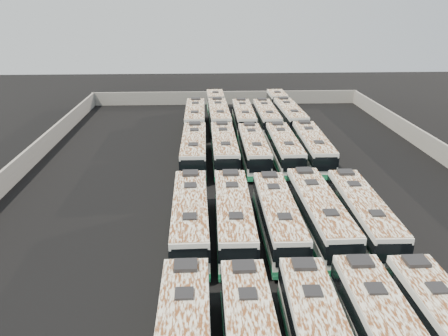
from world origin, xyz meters
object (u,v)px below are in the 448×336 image
(bus_midfront_center, at_px, (278,218))
(bus_midback_center, at_px, (254,149))
(bus_midback_right, at_px, (284,149))
(bus_back_far_right, at_px, (285,111))
(bus_back_right, at_px, (266,118))
(bus_midback_left, at_px, (224,149))
(bus_back_left, at_px, (218,112))
(bus_back_center, at_px, (244,118))
(bus_midfront_right, at_px, (319,214))
(bus_midback_far_left, at_px, (194,150))
(bus_midfront_far_left, at_px, (190,218))
(bus_midfront_far_right, at_px, (362,215))
(bus_midfront_left, at_px, (234,217))
(bus_midback_far_right, at_px, (313,148))
(bus_back_far_left, at_px, (195,118))

(bus_midfront_center, xyz_separation_m, bus_midback_center, (-0.08, 15.84, 0.00))
(bus_midfront_center, bearing_deg, bus_midback_right, 78.61)
(bus_back_far_right, bearing_deg, bus_back_right, -134.33)
(bus_midback_left, relative_size, bus_midback_right, 1.02)
(bus_back_left, distance_m, bus_back_center, 4.72)
(bus_midfront_right, relative_size, bus_midback_left, 1.02)
(bus_midback_far_left, distance_m, bus_midback_right, 9.73)
(bus_midfront_far_left, relative_size, bus_midfront_far_right, 1.03)
(bus_midfront_center, height_order, bus_midfront_right, bus_midfront_right)
(bus_midfront_center, height_order, bus_back_right, bus_back_right)
(bus_midfront_far_right, distance_m, bus_back_right, 29.27)
(bus_midfront_far_left, relative_size, bus_midback_center, 1.04)
(bus_back_right, distance_m, bus_back_far_right, 4.66)
(bus_back_left, xyz_separation_m, bus_back_center, (3.44, -3.24, -0.07))
(bus_back_far_right, bearing_deg, bus_midfront_center, -102.03)
(bus_midfront_right, xyz_separation_m, bus_midfront_far_right, (3.28, -0.12, -0.06))
(bus_midfront_left, height_order, bus_midback_far_right, bus_midfront_left)
(bus_midfront_far_left, xyz_separation_m, bus_midback_far_left, (-0.02, 15.62, 0.00))
(bus_midback_center, relative_size, bus_back_far_right, 0.62)
(bus_midfront_far_right, relative_size, bus_midback_far_right, 0.98)
(bus_midback_left, xyz_separation_m, bus_back_far_left, (-3.32, 13.33, 0.03))
(bus_back_left, bearing_deg, bus_midback_right, -69.57)
(bus_midback_far_left, height_order, bus_back_right, bus_midback_far_left)
(bus_midback_far_right, bearing_deg, bus_back_far_right, 91.60)
(bus_midback_left, xyz_separation_m, bus_midback_center, (3.18, -0.14, -0.05))
(bus_midfront_far_right, height_order, bus_back_far_right, bus_back_far_right)
(bus_midfront_right, height_order, bus_midfront_far_right, bus_midfront_right)
(bus_midback_far_left, relative_size, bus_back_center, 1.03)
(bus_midfront_far_right, relative_size, bus_back_far_right, 0.63)
(bus_midfront_far_right, bearing_deg, bus_back_center, 103.38)
(bus_midfront_center, relative_size, bus_back_far_right, 0.62)
(bus_midfront_far_right, relative_size, bus_back_right, 1.01)
(bus_back_left, bearing_deg, bus_midback_left, -90.75)
(bus_midback_center, relative_size, bus_back_left, 0.61)
(bus_midfront_far_left, height_order, bus_midback_far_left, bus_midback_far_left)
(bus_midfront_left, bearing_deg, bus_back_right, 78.18)
(bus_midback_left, xyz_separation_m, bus_midback_far_right, (9.66, 0.03, -0.00))
(bus_back_right, bearing_deg, bus_back_far_right, 46.46)
(bus_back_far_left, bearing_deg, bus_midfront_left, -83.51)
(bus_midfront_right, xyz_separation_m, bus_midback_left, (-6.41, 15.72, -0.03))
(bus_midback_right, distance_m, bus_back_far_left, 16.61)
(bus_midfront_center, relative_size, bus_midback_far_right, 0.97)
(bus_midfront_right, relative_size, bus_back_center, 1.04)
(bus_midfront_far_left, distance_m, bus_midback_left, 16.14)
(bus_midfront_center, xyz_separation_m, bus_back_far_right, (6.34, 32.61, 0.06))
(bus_midfront_center, bearing_deg, bus_back_far_right, 79.10)
(bus_midback_right, height_order, bus_midback_far_right, bus_midback_far_right)
(bus_midfront_right, xyz_separation_m, bus_midback_far_right, (3.25, 15.75, -0.03))
(bus_midback_right, bearing_deg, bus_midback_center, -178.47)
(bus_midfront_right, relative_size, bus_midback_right, 1.04)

